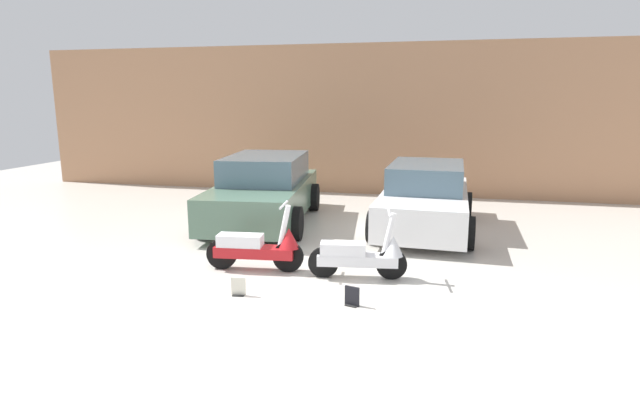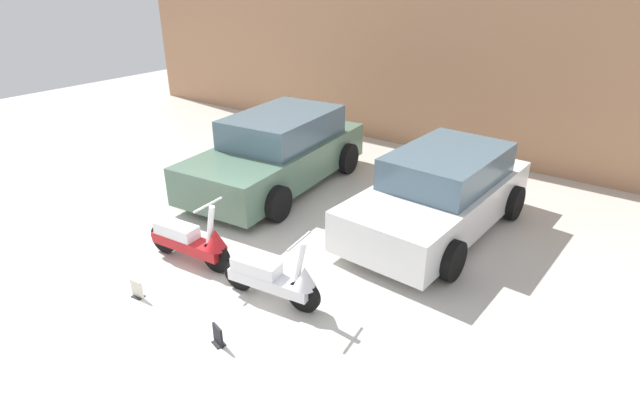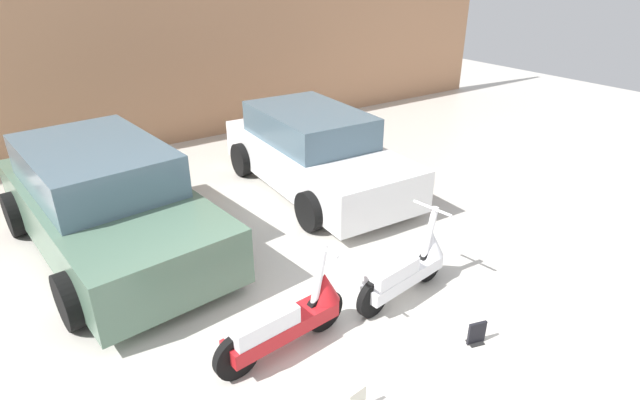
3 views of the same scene
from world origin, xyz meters
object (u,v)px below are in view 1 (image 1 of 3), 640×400
(scooter_front_left, at_px, (259,247))
(scooter_front_right, at_px, (362,255))
(car_rear_center, at_px, (425,198))
(placard_near_right_scooter, at_px, (352,297))
(placard_near_left_scooter, at_px, (239,287))
(car_rear_left, at_px, (264,190))

(scooter_front_left, xyz_separation_m, scooter_front_right, (1.62, 0.00, -0.02))
(car_rear_center, xyz_separation_m, placard_near_right_scooter, (-0.84, -4.27, -0.53))
(car_rear_center, distance_m, placard_near_left_scooter, 4.93)
(scooter_front_left, relative_size, car_rear_center, 0.38)
(scooter_front_right, xyz_separation_m, car_rear_left, (-2.58, 3.10, 0.33))
(scooter_front_right, bearing_deg, scooter_front_left, 172.17)
(placard_near_left_scooter, relative_size, placard_near_right_scooter, 1.00)
(placard_near_right_scooter, bearing_deg, scooter_front_left, 147.61)
(car_rear_left, bearing_deg, scooter_front_right, 33.90)
(scooter_front_left, relative_size, placard_near_left_scooter, 5.96)
(placard_near_right_scooter, bearing_deg, car_rear_left, 122.14)
(scooter_front_right, bearing_deg, placard_near_left_scooter, -154.08)
(scooter_front_right, bearing_deg, placard_near_right_scooter, -96.71)
(scooter_front_right, relative_size, placard_near_right_scooter, 5.68)
(car_rear_center, height_order, placard_near_right_scooter, car_rear_center)
(scooter_front_left, bearing_deg, scooter_front_right, -5.36)
(scooter_front_left, height_order, car_rear_left, car_rear_left)
(scooter_front_left, xyz_separation_m, placard_near_left_scooter, (0.07, -1.04, -0.27))
(placard_near_left_scooter, bearing_deg, car_rear_center, 60.46)
(placard_near_left_scooter, bearing_deg, placard_near_right_scooter, -0.18)
(scooter_front_right, distance_m, car_rear_center, 3.35)
(scooter_front_left, distance_m, scooter_front_right, 1.62)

